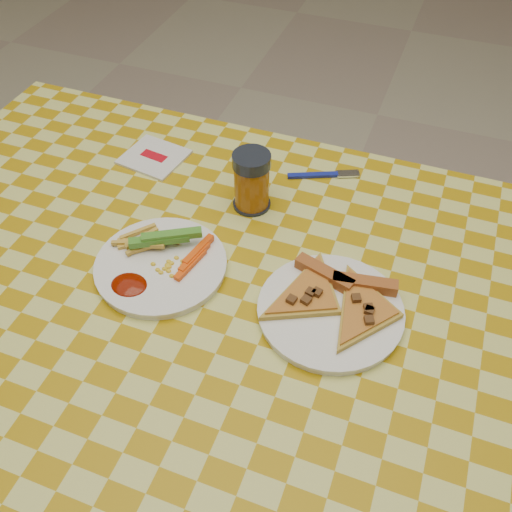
% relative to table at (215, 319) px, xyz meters
% --- Properties ---
extents(ground, '(8.00, 8.00, 0.00)m').
position_rel_table_xyz_m(ground, '(0.00, 0.00, -0.68)').
color(ground, beige).
rests_on(ground, ground).
extents(table, '(1.28, 0.88, 0.76)m').
position_rel_table_xyz_m(table, '(0.00, 0.00, 0.00)').
color(table, silver).
rests_on(table, ground).
extents(plate_left, '(0.28, 0.28, 0.01)m').
position_rel_table_xyz_m(plate_left, '(-0.10, 0.01, 0.08)').
color(plate_left, white).
rests_on(plate_left, table).
extents(plate_right, '(0.27, 0.27, 0.01)m').
position_rel_table_xyz_m(plate_right, '(0.19, 0.02, 0.08)').
color(plate_right, white).
rests_on(plate_right, table).
extents(fries_veggies, '(0.18, 0.16, 0.04)m').
position_rel_table_xyz_m(fries_veggies, '(-0.10, 0.03, 0.10)').
color(fries_veggies, gold).
rests_on(fries_veggies, plate_left).
extents(pizza_slices, '(0.25, 0.22, 0.02)m').
position_rel_table_xyz_m(pizza_slices, '(0.19, 0.04, 0.09)').
color(pizza_slices, gold).
rests_on(pizza_slices, plate_right).
extents(drink_glass, '(0.07, 0.07, 0.11)m').
position_rel_table_xyz_m(drink_glass, '(-0.01, 0.21, 0.13)').
color(drink_glass, black).
rests_on(drink_glass, table).
extents(napkin, '(0.13, 0.12, 0.01)m').
position_rel_table_xyz_m(napkin, '(-0.24, 0.27, 0.08)').
color(napkin, silver).
rests_on(napkin, table).
extents(fork, '(0.13, 0.07, 0.01)m').
position_rel_table_xyz_m(fork, '(0.09, 0.34, 0.08)').
color(fork, navy).
rests_on(fork, table).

